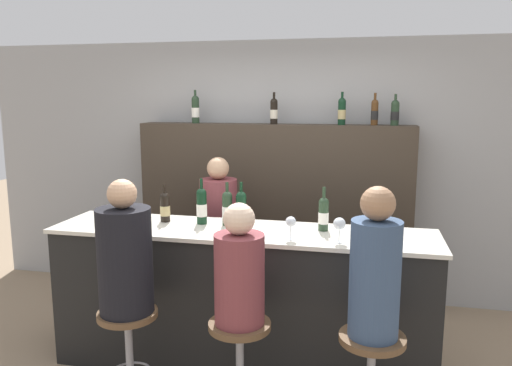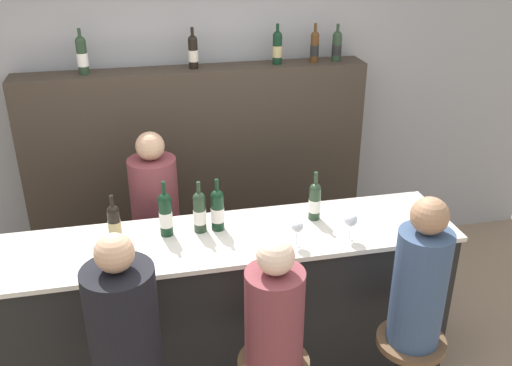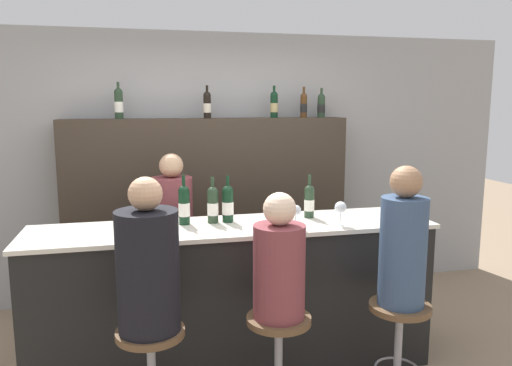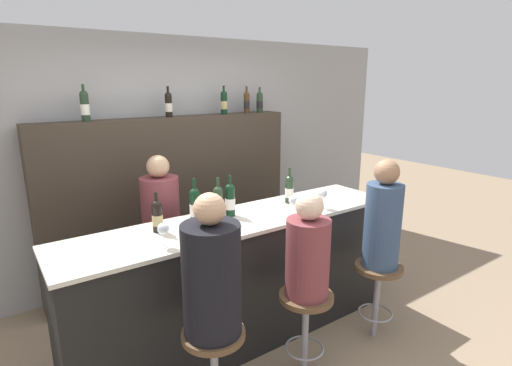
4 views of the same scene
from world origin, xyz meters
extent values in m
cube|color=#9E9E9E|center=(0.00, 1.83, 1.30)|extent=(6.40, 0.05, 2.60)
cube|color=black|center=(0.00, 0.30, 0.52)|extent=(2.81, 0.61, 1.05)
cube|color=beige|center=(0.00, 0.30, 1.06)|extent=(2.85, 0.65, 0.03)
cube|color=#382D23|center=(0.00, 1.61, 0.89)|extent=(2.67, 0.28, 1.78)
cylinder|color=black|center=(-0.64, 0.40, 1.18)|extent=(0.08, 0.08, 0.19)
cylinder|color=tan|center=(-0.64, 0.40, 1.17)|extent=(0.08, 0.08, 0.08)
sphere|color=black|center=(-0.64, 0.40, 1.27)|extent=(0.08, 0.08, 0.08)
cylinder|color=black|center=(-0.64, 0.40, 1.33)|extent=(0.02, 0.02, 0.09)
cylinder|color=black|center=(-0.34, 0.40, 1.20)|extent=(0.08, 0.08, 0.24)
cylinder|color=white|center=(-0.34, 0.40, 1.19)|extent=(0.08, 0.08, 0.10)
sphere|color=black|center=(-0.34, 0.40, 1.32)|extent=(0.08, 0.08, 0.08)
cylinder|color=black|center=(-0.34, 0.40, 1.38)|extent=(0.02, 0.02, 0.10)
cylinder|color=#233823|center=(-0.13, 0.40, 1.19)|extent=(0.08, 0.08, 0.22)
cylinder|color=white|center=(-0.13, 0.40, 1.18)|extent=(0.08, 0.08, 0.09)
sphere|color=#233823|center=(-0.13, 0.40, 1.30)|extent=(0.08, 0.08, 0.08)
cylinder|color=#233823|center=(-0.13, 0.40, 1.36)|extent=(0.02, 0.02, 0.09)
cylinder|color=black|center=(-0.03, 0.40, 1.19)|extent=(0.08, 0.08, 0.23)
cylinder|color=white|center=(-0.03, 0.40, 1.18)|extent=(0.08, 0.08, 0.09)
sphere|color=black|center=(-0.03, 0.40, 1.30)|extent=(0.08, 0.08, 0.08)
cylinder|color=black|center=(-0.03, 0.40, 1.37)|extent=(0.02, 0.02, 0.09)
cylinder|color=#233823|center=(0.59, 0.40, 1.18)|extent=(0.07, 0.07, 0.21)
cylinder|color=white|center=(0.59, 0.40, 1.17)|extent=(0.08, 0.08, 0.08)
sphere|color=#233823|center=(0.59, 0.40, 1.29)|extent=(0.07, 0.07, 0.07)
cylinder|color=#233823|center=(0.59, 0.40, 1.35)|extent=(0.02, 0.02, 0.10)
cylinder|color=#233823|center=(-0.79, 1.61, 1.90)|extent=(0.08, 0.08, 0.24)
cylinder|color=white|center=(-0.79, 1.61, 1.89)|extent=(0.08, 0.08, 0.09)
sphere|color=#233823|center=(-0.79, 1.61, 2.02)|extent=(0.08, 0.08, 0.08)
cylinder|color=#233823|center=(-0.79, 1.61, 2.07)|extent=(0.02, 0.02, 0.08)
cylinder|color=black|center=(0.00, 1.61, 1.89)|extent=(0.07, 0.07, 0.21)
cylinder|color=beige|center=(0.00, 1.61, 1.88)|extent=(0.07, 0.07, 0.08)
sphere|color=black|center=(0.00, 1.61, 2.00)|extent=(0.07, 0.07, 0.07)
cylinder|color=black|center=(0.00, 1.61, 2.05)|extent=(0.02, 0.02, 0.08)
cylinder|color=black|center=(0.64, 1.61, 1.89)|extent=(0.07, 0.07, 0.22)
cylinder|color=tan|center=(0.64, 1.61, 1.88)|extent=(0.07, 0.07, 0.09)
sphere|color=black|center=(0.64, 1.61, 2.00)|extent=(0.07, 0.07, 0.07)
cylinder|color=black|center=(0.64, 1.61, 2.05)|extent=(0.02, 0.02, 0.08)
cylinder|color=#4C2D14|center=(0.94, 1.61, 1.89)|extent=(0.07, 0.07, 0.20)
cylinder|color=black|center=(0.94, 1.61, 1.88)|extent=(0.07, 0.07, 0.08)
sphere|color=#4C2D14|center=(0.94, 1.61, 1.99)|extent=(0.07, 0.07, 0.07)
cylinder|color=#4C2D14|center=(0.94, 1.61, 2.04)|extent=(0.02, 0.02, 0.08)
cylinder|color=#233823|center=(1.12, 1.61, 1.88)|extent=(0.07, 0.07, 0.19)
cylinder|color=black|center=(1.12, 1.61, 1.87)|extent=(0.08, 0.08, 0.08)
sphere|color=#233823|center=(1.12, 1.61, 1.98)|extent=(0.07, 0.07, 0.07)
cylinder|color=#233823|center=(1.12, 1.61, 2.03)|extent=(0.02, 0.02, 0.08)
cylinder|color=silver|center=(-0.71, 0.12, 1.08)|extent=(0.07, 0.07, 0.00)
cylinder|color=silver|center=(-0.71, 0.12, 1.13)|extent=(0.01, 0.01, 0.09)
sphere|color=silver|center=(-0.71, 0.12, 1.20)|extent=(0.08, 0.08, 0.08)
cylinder|color=silver|center=(0.39, 0.12, 1.08)|extent=(0.06, 0.06, 0.00)
cylinder|color=silver|center=(0.39, 0.12, 1.13)|extent=(0.01, 0.01, 0.09)
sphere|color=silver|center=(0.39, 0.12, 1.20)|extent=(0.07, 0.07, 0.07)
cylinder|color=silver|center=(0.72, 0.12, 1.08)|extent=(0.06, 0.06, 0.00)
cylinder|color=silver|center=(0.72, 0.12, 1.13)|extent=(0.01, 0.01, 0.09)
sphere|color=silver|center=(0.72, 0.12, 1.21)|extent=(0.08, 0.08, 0.08)
cube|color=white|center=(0.14, 0.16, 1.08)|extent=(0.21, 0.30, 0.00)
cylinder|color=gray|center=(-0.61, -0.34, 0.31)|extent=(0.05, 0.05, 0.62)
cylinder|color=brown|center=(-0.61, -0.34, 0.64)|extent=(0.39, 0.39, 0.04)
cylinder|color=black|center=(-0.61, -0.34, 1.00)|extent=(0.35, 0.35, 0.69)
sphere|color=tan|center=(-0.61, -0.34, 1.44)|extent=(0.19, 0.19, 0.19)
cylinder|color=brown|center=(0.15, -0.34, 0.64)|extent=(0.39, 0.39, 0.04)
cylinder|color=brown|center=(0.15, -0.34, 0.94)|extent=(0.31, 0.31, 0.56)
sphere|color=beige|center=(0.15, -0.34, 1.32)|extent=(0.19, 0.19, 0.19)
cylinder|color=brown|center=(0.95, -0.34, 0.64)|extent=(0.39, 0.39, 0.04)
cylinder|color=#334766|center=(0.95, -0.34, 1.01)|extent=(0.29, 0.29, 0.69)
sphere|color=#936B4C|center=(0.95, -0.34, 1.45)|extent=(0.20, 0.20, 0.20)
cylinder|color=brown|center=(-0.38, 1.00, 0.66)|extent=(0.33, 0.33, 1.33)
sphere|color=tan|center=(-0.38, 1.00, 1.43)|extent=(0.20, 0.20, 0.20)
camera|label=1|loc=(0.88, -3.15, 2.04)|focal=35.00mm
camera|label=2|loc=(-0.45, -2.63, 2.84)|focal=40.00mm
camera|label=3|loc=(-0.63, -3.06, 1.93)|focal=35.00mm
camera|label=4|loc=(-1.62, -2.23, 2.14)|focal=28.00mm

